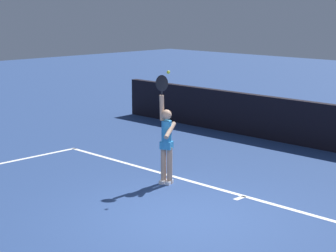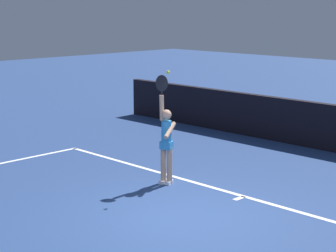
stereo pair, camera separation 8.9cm
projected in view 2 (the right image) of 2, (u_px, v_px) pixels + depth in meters
ground_plane at (184, 218)px, 10.46m from camera, size 60.00×60.00×0.00m
court_lines at (151, 230)px, 9.89m from camera, size 11.41×5.22×0.00m
tennis_player at (166, 140)px, 12.32m from camera, size 0.50×0.47×2.32m
tennis_ball at (168, 72)px, 11.73m from camera, size 0.07×0.07×0.07m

